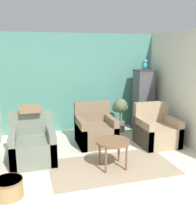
# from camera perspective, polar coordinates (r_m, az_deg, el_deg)

# --- Properties ---
(ground_plane) EXTENTS (20.00, 20.00, 0.00)m
(ground_plane) POSITION_cam_1_polar(r_m,az_deg,el_deg) (3.76, 7.37, -18.82)
(ground_plane) COLOR beige
(ground_plane) RESTS_ON ground
(wall_back_accent) EXTENTS (4.03, 0.06, 2.44)m
(wall_back_accent) POSITION_cam_1_polar(r_m,az_deg,el_deg) (6.41, -4.18, 6.68)
(wall_back_accent) COLOR #4C897A
(wall_back_accent) RESTS_ON ground_plane
(wall_right) EXTENTS (0.06, 3.31, 2.44)m
(wall_right) POSITION_cam_1_polar(r_m,az_deg,el_deg) (5.66, 19.77, 4.93)
(wall_right) COLOR beige
(wall_right) RESTS_ON ground_plane
(area_rug) EXTENTS (2.19, 1.19, 0.01)m
(area_rug) POSITION_cam_1_polar(r_m,az_deg,el_deg) (4.55, 3.32, -12.43)
(area_rug) COLOR gray
(area_rug) RESTS_ON ground_plane
(coffee_table) EXTENTS (0.60, 0.60, 0.51)m
(coffee_table) POSITION_cam_1_polar(r_m,az_deg,el_deg) (4.37, 3.40, -7.19)
(coffee_table) COLOR brown
(coffee_table) RESTS_ON ground_plane
(armchair_left) EXTENTS (0.80, 0.79, 0.90)m
(armchair_left) POSITION_cam_1_polar(r_m,az_deg,el_deg) (4.82, -14.67, -7.59)
(armchair_left) COLOR slate
(armchair_left) RESTS_ON ground_plane
(armchair_right) EXTENTS (0.80, 0.79, 0.90)m
(armchair_right) POSITION_cam_1_polar(r_m,az_deg,el_deg) (5.62, 13.18, -4.38)
(armchair_right) COLOR #9E896B
(armchair_right) RESTS_ON ground_plane
(armchair_middle) EXTENTS (0.80, 0.79, 0.90)m
(armchair_middle) POSITION_cam_1_polar(r_m,az_deg,el_deg) (5.51, -0.59, -4.36)
(armchair_middle) COLOR #7A664C
(armchair_middle) RESTS_ON ground_plane
(birdcage) EXTENTS (0.48, 0.48, 1.55)m
(birdcage) POSITION_cam_1_polar(r_m,az_deg,el_deg) (6.56, 10.23, 2.63)
(birdcage) COLOR #353539
(birdcage) RESTS_ON ground_plane
(parrot) EXTENTS (0.12, 0.22, 0.27)m
(parrot) POSITION_cam_1_polar(r_m,az_deg,el_deg) (6.45, 10.57, 10.56)
(parrot) COLOR teal
(parrot) RESTS_ON birdcage
(potted_plant) EXTENTS (0.39, 0.36, 0.85)m
(potted_plant) POSITION_cam_1_polar(r_m,az_deg,el_deg) (6.32, 5.07, 0.39)
(potted_plant) COLOR #66605B
(potted_plant) RESTS_ON ground_plane
(wicker_basket) EXTENTS (0.41, 0.41, 0.27)m
(wicker_basket) POSITION_cam_1_polar(r_m,az_deg,el_deg) (3.88, -19.76, -15.92)
(wicker_basket) COLOR #A37F51
(wicker_basket) RESTS_ON ground_plane
(throw_pillow) EXTENTS (0.39, 0.39, 0.10)m
(throw_pillow) POSITION_cam_1_polar(r_m,az_deg,el_deg) (4.91, -15.24, 0.76)
(throw_pillow) COLOR #846647
(throw_pillow) RESTS_ON armchair_left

